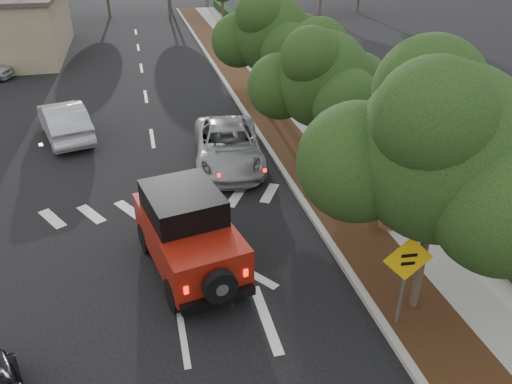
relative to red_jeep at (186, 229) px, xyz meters
name	(u,v)px	position (x,y,z in m)	size (l,w,h in m)	color
ground	(182,333)	(-0.46, -2.58, -1.15)	(120.00, 120.00, 0.00)	black
curb	(255,128)	(4.14, 9.42, -1.08)	(0.20, 70.00, 0.15)	#9E9B93
planting_strip	(276,126)	(5.14, 9.42, -1.09)	(1.80, 70.00, 0.12)	black
sidewalk	(315,123)	(7.04, 9.42, -1.09)	(2.00, 70.00, 0.12)	gray
hedge	(343,113)	(8.44, 9.42, -0.75)	(0.80, 70.00, 0.80)	black
transmission_tower	(189,8)	(5.54, 45.42, -1.15)	(7.00, 4.00, 28.00)	slate
street_tree_near	(412,308)	(5.14, -3.08, -1.15)	(3.80, 3.80, 5.92)	black
street_tree_mid	(316,181)	(5.14, 3.92, -1.15)	(3.20, 3.20, 5.32)	black
street_tree_far	(270,120)	(5.14, 10.42, -1.15)	(3.40, 3.40, 5.62)	black
light_pole_a	(38,66)	(-6.96, 23.42, -1.15)	(2.00, 0.22, 9.00)	slate
light_pole_b	(45,32)	(-7.96, 35.42, -1.15)	(2.00, 0.22, 9.00)	slate
red_jeep	(186,229)	(0.00, 0.00, 0.00)	(2.73, 4.62, 2.27)	black
silver_suv_ahead	(228,146)	(2.30, 6.14, -0.40)	(2.50, 5.41, 1.50)	#94969A
silver_sedan_oncoming	(64,121)	(-4.07, 10.41, -0.37)	(1.66, 4.75, 1.57)	#ADAEB5
speed_hump_sign	(406,270)	(4.44, -3.58, 0.53)	(1.14, 0.14, 2.43)	slate
terracotta_planter	(389,207)	(6.14, 0.32, -0.36)	(0.67, 0.67, 1.17)	brown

